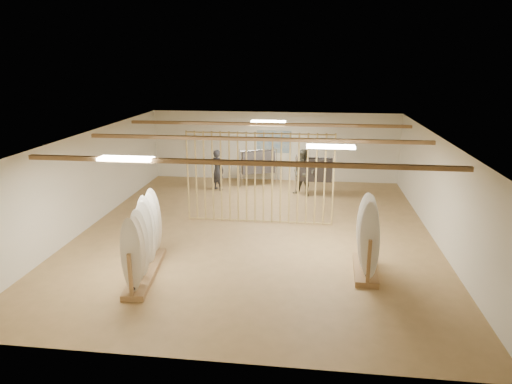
# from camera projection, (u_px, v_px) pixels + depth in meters

# --- Properties ---
(floor) EXTENTS (12.00, 12.00, 0.00)m
(floor) POSITION_uv_depth(u_px,v_px,m) (256.00, 231.00, 13.30)
(floor) COLOR tan
(floor) RESTS_ON ground
(ceiling) EXTENTS (12.00, 12.00, 0.00)m
(ceiling) POSITION_uv_depth(u_px,v_px,m) (256.00, 136.00, 12.51)
(ceiling) COLOR gray
(ceiling) RESTS_ON ground
(wall_back) EXTENTS (12.00, 0.00, 12.00)m
(wall_back) POSITION_uv_depth(u_px,v_px,m) (274.00, 147.00, 18.62)
(wall_back) COLOR white
(wall_back) RESTS_ON ground
(wall_front) EXTENTS (12.00, 0.00, 12.00)m
(wall_front) POSITION_uv_depth(u_px,v_px,m) (209.00, 285.00, 7.19)
(wall_front) COLOR white
(wall_front) RESTS_ON ground
(wall_left) EXTENTS (0.00, 12.00, 12.00)m
(wall_left) POSITION_uv_depth(u_px,v_px,m) (89.00, 180.00, 13.50)
(wall_left) COLOR white
(wall_left) RESTS_ON ground
(wall_right) EXTENTS (0.00, 12.00, 12.00)m
(wall_right) POSITION_uv_depth(u_px,v_px,m) (439.00, 191.00, 12.32)
(wall_right) COLOR white
(wall_right) RESTS_ON ground
(ceiling_slats) EXTENTS (9.50, 6.12, 0.10)m
(ceiling_slats) POSITION_uv_depth(u_px,v_px,m) (256.00, 139.00, 12.54)
(ceiling_slats) COLOR #9C7447
(ceiling_slats) RESTS_ON ground
(light_panels) EXTENTS (1.20, 0.35, 0.06)m
(light_panels) POSITION_uv_depth(u_px,v_px,m) (256.00, 138.00, 12.53)
(light_panels) COLOR white
(light_panels) RESTS_ON ground
(bamboo_partition) EXTENTS (4.45, 0.05, 2.78)m
(bamboo_partition) POSITION_uv_depth(u_px,v_px,m) (259.00, 178.00, 13.67)
(bamboo_partition) COLOR tan
(bamboo_partition) RESTS_ON ground
(poster) EXTENTS (1.40, 0.03, 0.90)m
(poster) POSITION_uv_depth(u_px,v_px,m) (274.00, 142.00, 18.55)
(poster) COLOR #2E65A2
(poster) RESTS_ON ground
(rack_left) EXTENTS (0.80, 2.57, 1.77)m
(rack_left) POSITION_uv_depth(u_px,v_px,m) (144.00, 250.00, 10.47)
(rack_left) COLOR #9C7447
(rack_left) RESTS_ON floor
(rack_right) EXTENTS (0.59, 1.64, 1.88)m
(rack_right) POSITION_uv_depth(u_px,v_px,m) (367.00, 248.00, 10.56)
(rack_right) COLOR #9C7447
(rack_right) RESTS_ON floor
(clothing_rack_a) EXTENTS (1.33, 0.81, 1.50)m
(clothing_rack_a) POSITION_uv_depth(u_px,v_px,m) (258.00, 162.00, 17.75)
(clothing_rack_a) COLOR silver
(clothing_rack_a) RESTS_ON floor
(clothing_rack_b) EXTENTS (1.37, 0.38, 1.47)m
(clothing_rack_b) POSITION_uv_depth(u_px,v_px,m) (315.00, 170.00, 16.62)
(clothing_rack_b) COLOR silver
(clothing_rack_b) RESTS_ON floor
(shopper_a) EXTENTS (0.78, 0.73, 1.77)m
(shopper_a) POSITION_uv_depth(u_px,v_px,m) (218.00, 167.00, 17.33)
(shopper_a) COLOR #2B2C33
(shopper_a) RESTS_ON floor
(shopper_b) EXTENTS (1.16, 1.06, 1.94)m
(shopper_b) POSITION_uv_depth(u_px,v_px,m) (304.00, 170.00, 16.54)
(shopper_b) COLOR #39372C
(shopper_b) RESTS_ON floor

